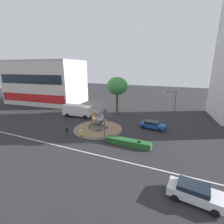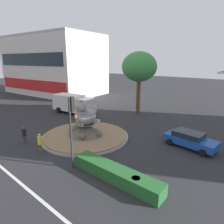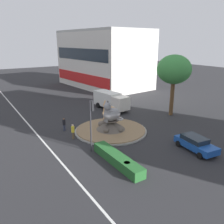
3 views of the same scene
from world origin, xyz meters
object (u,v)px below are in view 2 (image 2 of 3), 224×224
Objects in this scene: shophouse_block at (54,65)px; broadleaf_tree_behind_island at (139,67)px; pedestrian_black_shirt at (24,135)px; sedan_on_far_lane at (190,139)px; delivery_box_truck at (73,103)px; traffic_light_mast at (71,120)px; litter_bin at (136,184)px; pedestrian_yellow_shirt at (40,143)px; cat_statue_grey at (86,116)px; cat_statue_calico at (82,114)px.

broadleaf_tree_behind_island is at bearing -13.27° from shophouse_block.
pedestrian_black_shirt reaches higher than sedan_on_far_lane.
delivery_box_truck is (-5.08, 10.18, 0.67)m from pedestrian_black_shirt.
litter_bin is (5.07, 0.69, -3.30)m from traffic_light_mast.
litter_bin is at bearing -33.14° from shophouse_block.
traffic_light_mast is 16.92m from broadleaf_tree_behind_island.
shophouse_block is 13.71× the size of pedestrian_yellow_shirt.
shophouse_block is 38.44m from sedan_on_far_lane.
pedestrian_yellow_shirt is 13.06m from delivery_box_truck.
broadleaf_tree_behind_island reaches higher than pedestrian_black_shirt.
cat_statue_grey is 2.89× the size of litter_bin.
shophouse_block reaches higher than pedestrian_yellow_shirt.
delivery_box_truck is at bearing -122.92° from cat_statue_grey.
traffic_light_mast is at bearing 26.44° from cat_statue_calico.
pedestrian_black_shirt is at bearing 98.81° from traffic_light_mast.
pedestrian_black_shirt is (-2.52, -16.27, -5.98)m from broadleaf_tree_behind_island.
cat_statue_grey is 5.55m from traffic_light_mast.
cat_statue_grey is at bearing 16.67° from pedestrian_yellow_shirt.
cat_statue_calico is at bearing -88.31° from broadleaf_tree_behind_island.
traffic_light_mast reaches higher than pedestrian_black_shirt.
cat_statue_calico is 5.23m from pedestrian_yellow_shirt.
cat_statue_calico is 10.27m from litter_bin.
pedestrian_black_shirt is 12.16m from litter_bin.
cat_statue_grey is at bearing 43.55° from traffic_light_mast.
shophouse_block is (-31.00, 19.67, 2.94)m from traffic_light_mast.
broadleaf_tree_behind_island is (-1.27, 11.68, 4.36)m from cat_statue_grey.
traffic_light_mast reaches higher than pedestrian_yellow_shirt.
litter_bin is (9.59, -15.31, -6.42)m from broadleaf_tree_behind_island.
shophouse_block is at bearing 172.11° from broadleaf_tree_behind_island.
pedestrian_black_shirt is 11.40m from delivery_box_truck.
sedan_on_far_lane is at bearing 118.07° from cat_statue_grey.
sedan_on_far_lane is (5.50, 9.14, -2.97)m from traffic_light_mast.
pedestrian_black_shirt is (-3.79, -4.60, -1.62)m from cat_statue_grey.
cat_statue_grey reaches higher than cat_statue_calico.
broadleaf_tree_behind_island reaches higher than litter_bin.
pedestrian_yellow_shirt is (0.11, -5.00, -1.52)m from cat_statue_calico.
broadleaf_tree_behind_island is at bearing 122.07° from litter_bin.
delivery_box_truck reaches higher than litter_bin.
traffic_light_mast is 11.07m from sedan_on_far_lane.
delivery_box_truck is (-8.05, 10.26, 0.61)m from pedestrian_yellow_shirt.
traffic_light_mast is 3.19× the size of pedestrian_black_shirt.
cat_statue_grey is 10.13m from sedan_on_far_lane.
pedestrian_yellow_shirt is (-0.82, -4.68, -1.57)m from cat_statue_grey.
pedestrian_yellow_shirt is at bearing -128.47° from sedan_on_far_lane.
broadleaf_tree_behind_island reaches higher than cat_statue_calico.
traffic_light_mast reaches higher than cat_statue_calico.
cat_statue_grey is 1.54× the size of pedestrian_black_shirt.
cat_statue_grey is at bearing -144.41° from sedan_on_far_lane.
delivery_box_truck reaches higher than sedan_on_far_lane.
broadleaf_tree_behind_island is (-4.52, 16.00, 3.12)m from traffic_light_mast.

